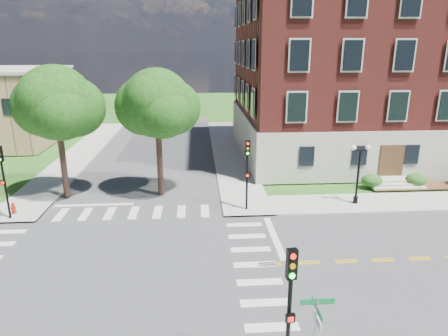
{
  "coord_description": "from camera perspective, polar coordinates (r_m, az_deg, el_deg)",
  "views": [
    {
      "loc": [
        4.37,
        -18.0,
        10.73
      ],
      "look_at": [
        6.07,
        6.69,
        3.2
      ],
      "focal_mm": 32.0,
      "sensor_mm": 36.0,
      "label": 1
    }
  ],
  "objects": [
    {
      "name": "ground",
      "position": [
        21.41,
        -15.62,
        -13.85
      ],
      "size": [
        160.0,
        160.0,
        0.0
      ],
      "primitive_type": "plane",
      "color": "#2C5518",
      "rests_on": "ground"
    },
    {
      "name": "road_ew",
      "position": [
        21.41,
        -15.62,
        -13.84
      ],
      "size": [
        90.0,
        12.0,
        0.01
      ],
      "primitive_type": "cube",
      "color": "#3D3D3F",
      "rests_on": "ground"
    },
    {
      "name": "road_ns",
      "position": [
        21.41,
        -15.62,
        -13.84
      ],
      "size": [
        12.0,
        90.0,
        0.01
      ],
      "primitive_type": "cube",
      "color": "#3D3D3F",
      "rests_on": "ground"
    },
    {
      "name": "sidewalk_ne",
      "position": [
        36.73,
        13.68,
        -0.47
      ],
      "size": [
        34.0,
        34.0,
        0.12
      ],
      "color": "#9E9B93",
      "rests_on": "ground"
    },
    {
      "name": "crosswalk_east",
      "position": [
        21.15,
        4.43,
        -13.63
      ],
      "size": [
        2.2,
        10.2,
        0.02
      ],
      "primitive_type": null,
      "color": "silver",
      "rests_on": "ground"
    },
    {
      "name": "stop_bar_east",
      "position": [
        24.0,
        7.23,
        -9.79
      ],
      "size": [
        0.4,
        5.5,
        0.0
      ],
      "primitive_type": "cube",
      "color": "silver",
      "rests_on": "ground"
    },
    {
      "name": "main_building",
      "position": [
        44.62,
        22.74,
        12.58
      ],
      "size": [
        30.6,
        22.4,
        16.5
      ],
      "color": "#A9A495",
      "rests_on": "ground"
    },
    {
      "name": "tree_c",
      "position": [
        30.31,
        -22.87,
        8.54
      ],
      "size": [
        5.23,
        5.23,
        9.52
      ],
      "color": "black",
      "rests_on": "ground"
    },
    {
      "name": "tree_d",
      "position": [
        28.85,
        -9.55,
        9.06
      ],
      "size": [
        4.93,
        4.93,
        9.28
      ],
      "color": "black",
      "rests_on": "ground"
    },
    {
      "name": "traffic_signal_se",
      "position": [
        13.25,
        9.39,
        -18.03
      ],
      "size": [
        0.35,
        0.39,
        4.8
      ],
      "color": "black",
      "rests_on": "ground"
    },
    {
      "name": "traffic_signal_ne",
      "position": [
        26.35,
        3.34,
        0.25
      ],
      "size": [
        0.35,
        0.4,
        4.8
      ],
      "color": "black",
      "rests_on": "ground"
    },
    {
      "name": "traffic_signal_nw",
      "position": [
        28.48,
        -29.05,
        -0.63
      ],
      "size": [
        0.35,
        0.4,
        4.8
      ],
      "color": "black",
      "rests_on": "ground"
    },
    {
      "name": "twin_lamp_west",
      "position": [
        29.12,
        18.66,
        -0.37
      ],
      "size": [
        1.36,
        0.36,
        4.23
      ],
      "color": "black",
      "rests_on": "ground"
    },
    {
      "name": "street_sign_pole",
      "position": [
        13.91,
        13.0,
        -20.84
      ],
      "size": [
        1.1,
        1.1,
        3.1
      ],
      "color": "gray",
      "rests_on": "ground"
    },
    {
      "name": "fire_hydrant",
      "position": [
        30.03,
        -27.85,
        -5.13
      ],
      "size": [
        0.35,
        0.35,
        0.75
      ],
      "color": "#9E190C",
      "rests_on": "ground"
    }
  ]
}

